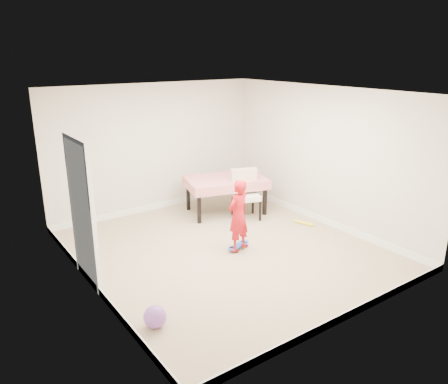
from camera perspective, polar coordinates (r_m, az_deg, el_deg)
ground at (r=7.38m, az=0.26°, el=-7.56°), size 5.00×5.00×0.00m
ceiling at (r=6.70m, az=0.29°, el=12.80°), size 4.50×5.00×0.04m
wall_back at (r=9.00m, az=-8.96°, el=5.65°), size 4.50×0.04×2.60m
wall_front at (r=5.21m, az=16.33°, el=-3.91°), size 4.50×0.04×2.60m
wall_left at (r=5.97m, az=-17.43°, el=-1.23°), size 0.04×5.00×2.60m
wall_right at (r=8.38m, az=12.84°, el=4.51°), size 0.04×5.00×2.60m
door at (r=6.34m, az=-18.00°, el=-2.84°), size 0.11×0.94×2.11m
baseboard_back at (r=9.35m, az=-8.62°, el=-1.79°), size 4.50×0.02×0.12m
baseboard_front at (r=5.77m, az=15.31°, el=-15.46°), size 4.50×0.02×0.12m
baseboard_left at (r=6.47m, az=-16.49°, el=-11.69°), size 0.02×5.00×0.12m
baseboard_right at (r=8.75m, az=12.33°, el=-3.40°), size 0.02×5.00×0.12m
dining_table at (r=8.94m, az=0.25°, el=-0.40°), size 1.78×1.38×0.74m
dining_chair at (r=8.59m, az=2.94°, el=-0.37°), size 0.70×0.75×0.97m
skateboard at (r=7.41m, az=1.90°, el=-7.15°), size 0.52×0.32×0.07m
child at (r=7.11m, az=1.85°, el=-3.34°), size 0.49×0.38×1.20m
balloon at (r=5.50m, az=-9.01°, el=-15.79°), size 0.28×0.28×0.28m
foam_toy at (r=8.55m, az=10.38°, el=-4.00°), size 0.18×0.40×0.06m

